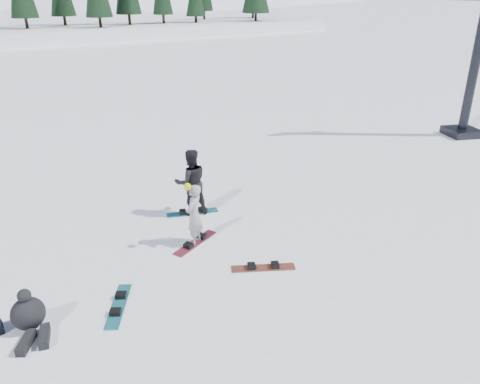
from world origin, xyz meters
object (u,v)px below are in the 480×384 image
Objects in this scene: lift_tower at (477,53)px; snowboard_loose_b at (263,268)px; snowboarder_man at (191,182)px; seated_rider at (29,315)px; snowboard_loose_a at (119,306)px; snowboarder_woman at (194,215)px.

lift_tower reaches higher than snowboard_loose_b.
lift_tower is 4.47× the size of snowboarder_man.
seated_rider is 1.70m from snowboard_loose_a.
seated_rider is at bearing 113.65° from snowboard_loose_a.
snowboarder_woman reaches higher than snowboard_loose_b.
lift_tower reaches higher than snowboarder_man.
snowboard_loose_b is at bearing 16.19° from seated_rider.
lift_tower is 4.93× the size of snowboarder_woman.
snowboarder_man is (0.73, 1.63, 0.15)m from snowboarder_woman.
lift_tower is 17.71m from snowboard_loose_a.
lift_tower is at bearing -47.58° from snowboard_loose_a.
snowboarder_woman is 2.22m from snowboard_loose_b.
snowboarder_man is 3.65m from snowboard_loose_b.
snowboard_loose_a is at bearing -147.72° from lift_tower.
snowboarder_man is at bearing -153.55° from snowboarder_woman.
snowboard_loose_a is 1.00× the size of snowboard_loose_b.
snowboard_loose_b is at bearing 104.11° from snowboarder_man.
snowboarder_woman is at bearing -151.25° from lift_tower.
lift_tower is at bearing 44.00° from snowboard_loose_b.
snowboard_loose_a is (-3.26, -3.11, -0.96)m from snowboarder_man.
snowboarder_man is 1.31× the size of snowboard_loose_b.
snowboarder_man reaches higher than snowboard_loose_b.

